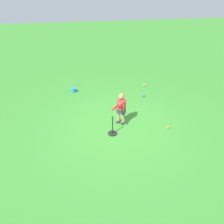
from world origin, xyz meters
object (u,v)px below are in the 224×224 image
at_px(play_ball_far_left, 144,96).
at_px(play_ball_behind_batter, 144,85).
at_px(toy_bucket, 73,90).
at_px(play_ball_midfield, 168,127).
at_px(child_batter, 121,106).
at_px(batting_tee, 113,131).

relative_size(play_ball_far_left, play_ball_behind_batter, 0.89).
bearing_deg(play_ball_far_left, toy_bucket, 72.42).
distance_m(play_ball_far_left, play_ball_midfield, 2.19).
bearing_deg(toy_bucket, child_batter, -149.34).
xyz_separation_m(batting_tee, toy_bucket, (3.07, 1.16, -0.01)).
height_order(play_ball_midfield, batting_tee, batting_tee).
xyz_separation_m(child_batter, play_ball_far_left, (1.66, -1.31, -0.61)).
bearing_deg(batting_tee, play_ball_midfield, -90.25).
bearing_deg(toy_bucket, play_ball_midfield, -135.96).
xyz_separation_m(play_ball_midfield, batting_tee, (0.01, 1.82, 0.06)).
xyz_separation_m(child_batter, batting_tee, (-0.52, 0.36, -0.55)).
bearing_deg(batting_tee, play_ball_behind_batter, -32.52).
height_order(child_batter, play_ball_behind_batter, child_batter).
bearing_deg(play_ball_behind_batter, batting_tee, 147.48).
bearing_deg(child_batter, toy_bucket, 30.66).
bearing_deg(batting_tee, play_ball_far_left, -37.44).
xyz_separation_m(child_batter, play_ball_behind_batter, (2.60, -1.63, -0.60)).
bearing_deg(play_ball_behind_batter, toy_bucket, 90.73).
bearing_deg(play_ball_far_left, play_ball_midfield, -175.95).
bearing_deg(play_ball_far_left, child_batter, 141.76).
xyz_separation_m(play_ball_midfield, toy_bucket, (3.08, 2.98, 0.06)).
bearing_deg(toy_bucket, play_ball_far_left, -107.58).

